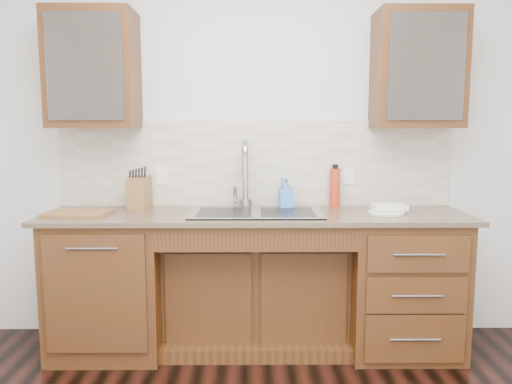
{
  "coord_description": "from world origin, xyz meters",
  "views": [
    {
      "loc": [
        -0.02,
        -1.72,
        1.46
      ],
      "look_at": [
        0.0,
        1.4,
        1.05
      ],
      "focal_mm": 35.0,
      "sensor_mm": 36.0,
      "label": 1
    }
  ],
  "objects_px": {
    "water_bottle": "(335,188)",
    "knife_block": "(139,193)",
    "soap_bottle": "(286,193)",
    "cutting_board": "(79,213)",
    "plate": "(386,212)"
  },
  "relations": [
    {
      "from": "water_bottle",
      "to": "knife_block",
      "type": "height_order",
      "value": "water_bottle"
    },
    {
      "from": "knife_block",
      "to": "soap_bottle",
      "type": "bearing_deg",
      "value": 5.63
    },
    {
      "from": "soap_bottle",
      "to": "knife_block",
      "type": "relative_size",
      "value": 0.93
    },
    {
      "from": "cutting_board",
      "to": "plate",
      "type": "bearing_deg",
      "value": 0.54
    },
    {
      "from": "water_bottle",
      "to": "cutting_board",
      "type": "xyz_separation_m",
      "value": [
        -1.66,
        -0.27,
        -0.12
      ]
    },
    {
      "from": "soap_bottle",
      "to": "knife_block",
      "type": "xyz_separation_m",
      "value": [
        -0.99,
        -0.03,
        0.01
      ]
    },
    {
      "from": "water_bottle",
      "to": "cutting_board",
      "type": "distance_m",
      "value": 1.69
    },
    {
      "from": "cutting_board",
      "to": "knife_block",
      "type": "bearing_deg",
      "value": 30.66
    },
    {
      "from": "soap_bottle",
      "to": "cutting_board",
      "type": "relative_size",
      "value": 0.52
    },
    {
      "from": "plate",
      "to": "cutting_board",
      "type": "bearing_deg",
      "value": -179.46
    },
    {
      "from": "plate",
      "to": "knife_block",
      "type": "height_order",
      "value": "knife_block"
    },
    {
      "from": "soap_bottle",
      "to": "water_bottle",
      "type": "height_order",
      "value": "water_bottle"
    },
    {
      "from": "water_bottle",
      "to": "knife_block",
      "type": "bearing_deg",
      "value": -176.98
    },
    {
      "from": "water_bottle",
      "to": "plate",
      "type": "distance_m",
      "value": 0.4
    },
    {
      "from": "soap_bottle",
      "to": "knife_block",
      "type": "height_order",
      "value": "knife_block"
    }
  ]
}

